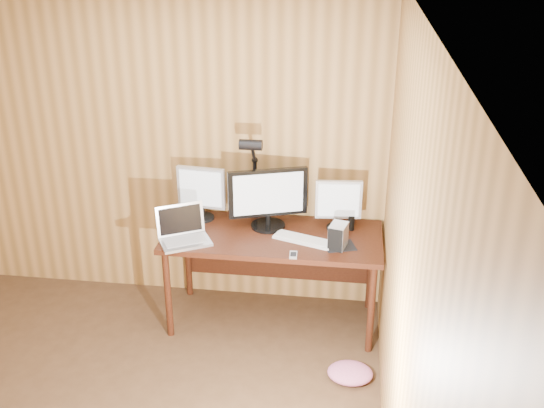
% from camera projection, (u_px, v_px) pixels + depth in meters
% --- Properties ---
extents(room_shell, '(4.00, 4.00, 4.00)m').
position_uv_depth(room_shell, '(41.00, 282.00, 3.11)').
color(room_shell, '#49301B').
rests_on(room_shell, ground).
extents(desk, '(1.60, 0.70, 0.75)m').
position_uv_depth(desk, '(274.00, 245.00, 4.79)').
color(desk, '#37170B').
rests_on(desk, floor).
extents(monitor_center, '(0.57, 0.26, 0.46)m').
position_uv_depth(monitor_center, '(268.00, 197.00, 4.70)').
color(monitor_center, black).
rests_on(monitor_center, desk).
extents(monitor_left, '(0.38, 0.18, 0.42)m').
position_uv_depth(monitor_left, '(201.00, 192.00, 4.84)').
color(monitor_left, black).
rests_on(monitor_left, desk).
extents(monitor_right, '(0.34, 0.16, 0.39)m').
position_uv_depth(monitor_right, '(338.00, 204.00, 4.68)').
color(monitor_right, black).
rests_on(monitor_right, desk).
extents(laptop, '(0.43, 0.40, 0.25)m').
position_uv_depth(laptop, '(183.00, 232.00, 4.58)').
color(laptop, silver).
rests_on(laptop, desk).
extents(keyboard, '(0.46, 0.27, 0.02)m').
position_uv_depth(keyboard, '(304.00, 240.00, 4.58)').
color(keyboard, silver).
rests_on(keyboard, desk).
extents(mousepad, '(0.25, 0.23, 0.00)m').
position_uv_depth(mousepad, '(340.00, 246.00, 4.51)').
color(mousepad, black).
rests_on(mousepad, desk).
extents(mouse, '(0.10, 0.13, 0.04)m').
position_uv_depth(mouse, '(340.00, 243.00, 4.50)').
color(mouse, black).
rests_on(mouse, mousepad).
extents(hard_drive, '(0.14, 0.18, 0.18)m').
position_uv_depth(hard_drive, '(338.00, 236.00, 4.47)').
color(hard_drive, silver).
rests_on(hard_drive, desk).
extents(phone, '(0.06, 0.11, 0.01)m').
position_uv_depth(phone, '(293.00, 255.00, 4.38)').
color(phone, silver).
rests_on(phone, desk).
extents(speaker, '(0.05, 0.05, 0.12)m').
position_uv_depth(speaker, '(351.00, 223.00, 4.73)').
color(speaker, black).
rests_on(speaker, desk).
extents(desk_lamp, '(0.17, 0.24, 0.72)m').
position_uv_depth(desk_lamp, '(253.00, 166.00, 4.71)').
color(desk_lamp, black).
rests_on(desk_lamp, desk).
extents(fabric_pile, '(0.33, 0.28, 0.10)m').
position_uv_depth(fabric_pile, '(350.00, 373.00, 4.33)').
color(fabric_pile, '#CF648E').
rests_on(fabric_pile, floor).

